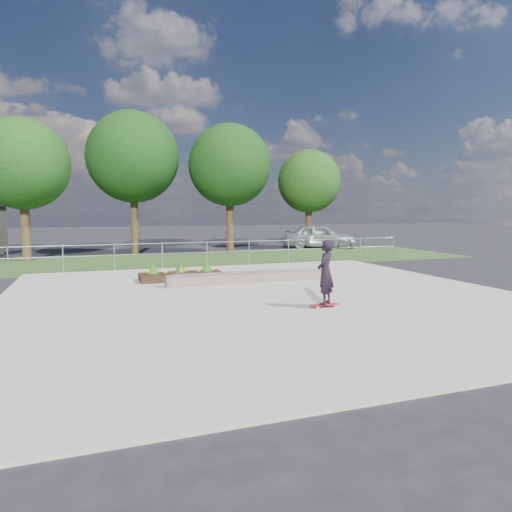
# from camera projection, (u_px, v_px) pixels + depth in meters

# --- Properties ---
(ground) EXTENTS (120.00, 120.00, 0.00)m
(ground) POSITION_uv_depth(u_px,v_px,m) (267.00, 298.00, 13.58)
(ground) COLOR black
(ground) RESTS_ON ground
(grass_verge) EXTENTS (30.00, 8.00, 0.02)m
(grass_verge) POSITION_uv_depth(u_px,v_px,m) (191.00, 259.00, 23.88)
(grass_verge) COLOR #28441B
(grass_verge) RESTS_ON ground
(concrete_slab) EXTENTS (15.00, 15.00, 0.06)m
(concrete_slab) POSITION_uv_depth(u_px,v_px,m) (267.00, 297.00, 13.57)
(concrete_slab) COLOR gray
(concrete_slab) RESTS_ON ground
(fence) EXTENTS (20.06, 0.06, 1.20)m
(fence) POSITION_uv_depth(u_px,v_px,m) (207.00, 251.00, 20.52)
(fence) COLOR gray
(fence) RESTS_ON ground
(tree_far_left) EXTENTS (4.55, 4.55, 7.15)m
(tree_far_left) POSITION_uv_depth(u_px,v_px,m) (22.00, 164.00, 22.58)
(tree_far_left) COLOR #392816
(tree_far_left) RESTS_ON ground
(tree_mid_left) EXTENTS (5.25, 5.25, 8.25)m
(tree_mid_left) POSITION_uv_depth(u_px,v_px,m) (133.00, 157.00, 26.22)
(tree_mid_left) COLOR #312213
(tree_mid_left) RESTS_ON ground
(tree_mid_right) EXTENTS (4.90, 4.90, 7.70)m
(tree_mid_right) POSITION_uv_depth(u_px,v_px,m) (230.00, 165.00, 27.16)
(tree_mid_right) COLOR #332014
(tree_mid_right) RESTS_ON ground
(tree_far_right) EXTENTS (4.20, 4.20, 6.60)m
(tree_far_right) POSITION_uv_depth(u_px,v_px,m) (309.00, 182.00, 30.65)
(tree_far_right) COLOR #321E14
(tree_far_right) RESTS_ON ground
(grind_ledge) EXTENTS (6.00, 0.44, 0.43)m
(grind_ledge) POSITION_uv_depth(u_px,v_px,m) (252.00, 277.00, 15.99)
(grind_ledge) COLOR brown
(grind_ledge) RESTS_ON concrete_slab
(planter_bed) EXTENTS (3.00, 1.20, 0.61)m
(planter_bed) POSITION_uv_depth(u_px,v_px,m) (181.00, 274.00, 16.71)
(planter_bed) COLOR black
(planter_bed) RESTS_ON concrete_slab
(skateboarder) EXTENTS (0.80, 0.72, 1.78)m
(skateboarder) POSITION_uv_depth(u_px,v_px,m) (325.00, 273.00, 11.86)
(skateboarder) COLOR silver
(skateboarder) RESTS_ON concrete_slab
(parked_car) EXTENTS (5.18, 4.11, 1.65)m
(parked_car) POSITION_uv_depth(u_px,v_px,m) (321.00, 236.00, 30.93)
(parked_car) COLOR #A3A7AC
(parked_car) RESTS_ON ground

